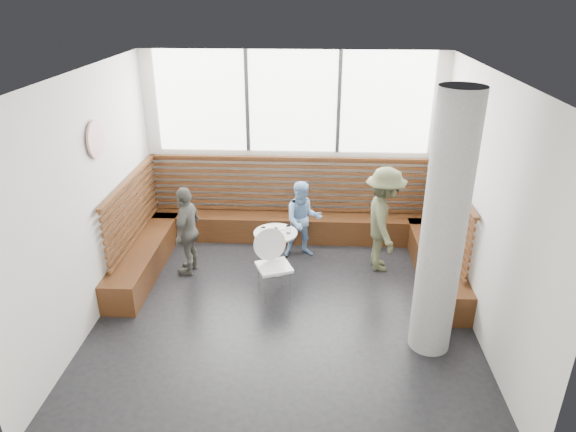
# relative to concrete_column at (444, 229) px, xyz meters

# --- Properties ---
(room) EXTENTS (5.00, 5.00, 3.20)m
(room) POSITION_rel_concrete_column_xyz_m (-1.85, 0.60, 0.00)
(room) COLOR silver
(room) RESTS_ON ground
(booth) EXTENTS (5.00, 2.50, 1.44)m
(booth) POSITION_rel_concrete_column_xyz_m (-1.85, 2.37, -1.19)
(booth) COLOR #412310
(booth) RESTS_ON ground
(concrete_column) EXTENTS (0.50, 0.50, 3.20)m
(concrete_column) POSITION_rel_concrete_column_xyz_m (0.00, 0.00, 0.00)
(concrete_column) COLOR gray
(concrete_column) RESTS_ON ground
(wall_art) EXTENTS (0.03, 0.50, 0.50)m
(wall_art) POSITION_rel_concrete_column_xyz_m (-4.31, 1.00, 0.70)
(wall_art) COLOR white
(wall_art) RESTS_ON room
(cafe_table) EXTENTS (0.67, 0.67, 0.69)m
(cafe_table) POSITION_rel_concrete_column_xyz_m (-2.04, 1.68, -1.11)
(cafe_table) COLOR silver
(cafe_table) RESTS_ON ground
(cafe_chair) EXTENTS (0.47, 0.46, 0.99)m
(cafe_chair) POSITION_rel_concrete_column_xyz_m (-2.02, 1.06, -1.02)
(cafe_chair) COLOR white
(cafe_chair) RESTS_ON ground
(adult_man) EXTENTS (0.66, 1.10, 1.66)m
(adult_man) POSITION_rel_concrete_column_xyz_m (-0.40, 1.91, -0.77)
(adult_man) COLOR #4E5236
(adult_man) RESTS_ON ground
(child_back) EXTENTS (0.71, 0.60, 1.29)m
(child_back) POSITION_rel_concrete_column_xyz_m (-1.64, 2.24, -0.95)
(child_back) COLOR #7EA9DB
(child_back) RESTS_ON ground
(child_left) EXTENTS (0.45, 0.86, 1.41)m
(child_left) POSITION_rel_concrete_column_xyz_m (-3.39, 1.63, -0.90)
(child_left) COLOR #5E5D55
(child_left) RESTS_ON ground
(plate_near) EXTENTS (0.20, 0.20, 0.01)m
(plate_near) POSITION_rel_concrete_column_xyz_m (-2.14, 1.82, -0.91)
(plate_near) COLOR white
(plate_near) RESTS_ON cafe_table
(plate_far) EXTENTS (0.20, 0.20, 0.01)m
(plate_far) POSITION_rel_concrete_column_xyz_m (-1.95, 1.85, -0.91)
(plate_far) COLOR white
(plate_far) RESTS_ON cafe_table
(glass_left) EXTENTS (0.07, 0.07, 0.11)m
(glass_left) POSITION_rel_concrete_column_xyz_m (-2.22, 1.63, -0.86)
(glass_left) COLOR white
(glass_left) RESTS_ON cafe_table
(glass_mid) EXTENTS (0.07, 0.07, 0.11)m
(glass_mid) POSITION_rel_concrete_column_xyz_m (-2.03, 1.60, -0.86)
(glass_mid) COLOR white
(glass_mid) RESTS_ON cafe_table
(glass_right) EXTENTS (0.07, 0.07, 0.12)m
(glass_right) POSITION_rel_concrete_column_xyz_m (-1.85, 1.67, -0.85)
(glass_right) COLOR white
(glass_right) RESTS_ON cafe_table
(menu_card) EXTENTS (0.20, 0.16, 0.00)m
(menu_card) POSITION_rel_concrete_column_xyz_m (-1.95, 1.46, -0.91)
(menu_card) COLOR #A5C64C
(menu_card) RESTS_ON cafe_table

